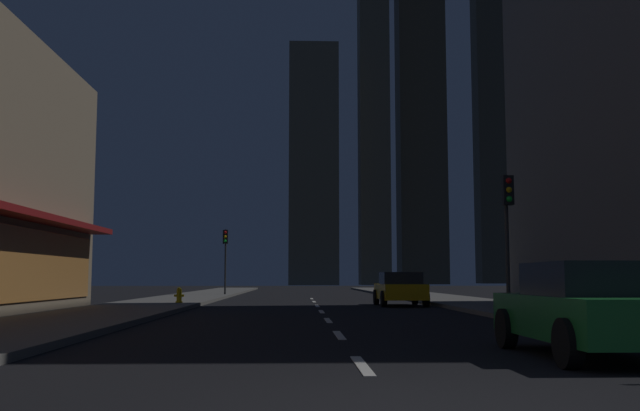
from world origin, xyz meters
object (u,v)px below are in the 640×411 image
Objects in this scene: fire_hydrant_far_left at (179,296)px; traffic_light_far_left at (225,247)px; car_parked_far at (400,289)px; car_parked_near at (590,309)px; traffic_light_near_right at (508,212)px.

traffic_light_far_left reaches higher than fire_hydrant_far_left.
car_parked_far is at bearing 0.74° from fire_hydrant_far_left.
traffic_light_near_right is (1.90, 10.38, 2.45)m from car_parked_near.
fire_hydrant_far_left is 15.08m from traffic_light_near_right.
traffic_light_far_left is (-9.10, 35.39, 2.45)m from car_parked_near.
car_parked_near is 1.00× the size of car_parked_far.
car_parked_far is 10.09m from traffic_light_near_right.
fire_hydrant_far_left is at bearing -91.48° from traffic_light_far_left.
car_parked_far reaches higher than fire_hydrant_far_left.
traffic_light_near_right is at bearing -39.74° from fire_hydrant_far_left.
traffic_light_far_left is (-11.00, 25.01, 0.00)m from traffic_light_near_right.
car_parked_near is 22.01m from fire_hydrant_far_left.
fire_hydrant_far_left is (-9.50, 19.86, -0.29)m from car_parked_near.
fire_hydrant_far_left is 0.16× the size of traffic_light_far_left.
traffic_light_near_right reaches higher than fire_hydrant_far_left.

